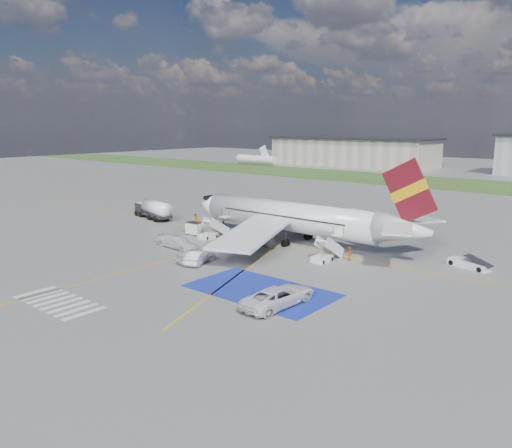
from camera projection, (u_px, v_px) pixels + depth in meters
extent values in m
plane|color=#60605E|center=(215.00, 263.00, 56.65)|extent=(400.00, 400.00, 0.00)
cube|color=#2D4C1E|center=(475.00, 185.00, 128.12)|extent=(400.00, 30.00, 0.01)
cube|color=gold|center=(279.00, 244.00, 65.68)|extent=(120.00, 0.20, 0.01)
cube|color=gold|center=(114.00, 275.00, 52.27)|extent=(0.20, 60.00, 0.01)
cube|color=gold|center=(279.00, 244.00, 65.68)|extent=(20.71, 56.45, 0.01)
cube|color=navy|center=(261.00, 290.00, 47.36)|extent=(14.00, 8.00, 0.01)
cube|color=silver|center=(35.00, 292.00, 46.88)|extent=(0.60, 4.00, 0.01)
cube|color=silver|center=(41.00, 295.00, 46.12)|extent=(0.60, 4.00, 0.01)
cube|color=silver|center=(48.00, 298.00, 45.37)|extent=(0.60, 4.00, 0.01)
cube|color=silver|center=(55.00, 301.00, 44.62)|extent=(0.60, 4.00, 0.01)
cube|color=silver|center=(62.00, 304.00, 43.86)|extent=(0.60, 4.00, 0.01)
cube|color=silver|center=(69.00, 307.00, 43.11)|extent=(0.60, 4.00, 0.01)
cube|color=silver|center=(77.00, 310.00, 42.35)|extent=(0.60, 4.00, 0.01)
cube|color=silver|center=(84.00, 313.00, 41.60)|extent=(0.60, 4.00, 0.01)
cube|color=gray|center=(353.00, 152.00, 188.03)|extent=(60.00, 22.00, 10.00)
cylinder|color=silver|center=(288.00, 216.00, 66.51)|extent=(26.00, 3.90, 3.90)
cone|color=silver|center=(209.00, 205.00, 75.94)|extent=(4.00, 3.90, 3.90)
cube|color=black|center=(212.00, 198.00, 75.35)|extent=(1.67, 1.90, 0.82)
cone|color=silver|center=(404.00, 230.00, 56.25)|extent=(6.50, 3.90, 3.90)
cube|color=silver|center=(253.00, 232.00, 59.61)|extent=(9.86, 15.95, 1.40)
cube|color=silver|center=(328.00, 213.00, 72.40)|extent=(9.86, 15.95, 1.40)
cylinder|color=#38383A|center=(262.00, 238.00, 62.69)|extent=(3.40, 2.10, 2.10)
cylinder|color=#38383A|center=(311.00, 225.00, 71.12)|extent=(3.40, 2.10, 2.10)
cube|color=#540E16|center=(409.00, 191.00, 55.19)|extent=(6.62, 0.30, 7.45)
cube|color=#D4970B|center=(409.00, 191.00, 55.19)|extent=(4.36, 0.40, 3.08)
cube|color=silver|center=(398.00, 229.00, 53.33)|extent=(4.73, 5.95, 0.49)
cube|color=silver|center=(421.00, 220.00, 58.14)|extent=(4.73, 5.95, 0.49)
cube|color=black|center=(279.00, 216.00, 64.97)|extent=(19.50, 0.04, 0.18)
cube|color=black|center=(297.00, 212.00, 67.92)|extent=(19.50, 0.04, 0.18)
cube|color=silver|center=(216.00, 226.00, 69.74)|extent=(1.40, 3.73, 2.32)
cube|color=silver|center=(225.00, 217.00, 70.97)|extent=(1.40, 1.00, 0.12)
cylinder|color=black|center=(221.00, 213.00, 71.30)|extent=(0.06, 0.06, 1.10)
cylinder|color=black|center=(229.00, 214.00, 70.42)|extent=(0.06, 0.06, 1.10)
cube|color=silver|center=(208.00, 236.00, 68.76)|extent=(1.60, 2.40, 0.70)
cube|color=silver|center=(329.00, 247.00, 58.12)|extent=(1.40, 3.73, 2.32)
cube|color=silver|center=(338.00, 235.00, 59.34)|extent=(1.40, 1.00, 0.12)
cylinder|color=black|center=(333.00, 230.00, 59.67)|extent=(0.06, 0.06, 1.10)
cylinder|color=black|center=(343.00, 232.00, 58.79)|extent=(0.06, 0.06, 1.10)
cube|color=silver|center=(322.00, 259.00, 57.13)|extent=(1.60, 2.40, 0.70)
cube|color=black|center=(144.00, 209.00, 85.39)|extent=(2.67, 2.67, 2.27)
cylinder|color=silver|center=(156.00, 208.00, 81.69)|extent=(7.01, 3.55, 2.27)
cube|color=black|center=(157.00, 215.00, 81.91)|extent=(7.01, 3.55, 0.49)
cube|color=silver|center=(194.00, 228.00, 70.88)|extent=(2.30, 1.51, 1.54)
cube|color=black|center=(194.00, 223.00, 70.71)|extent=(2.18, 1.39, 0.13)
cube|color=silver|center=(469.00, 264.00, 54.80)|extent=(4.77, 2.70, 0.76)
cube|color=black|center=(479.00, 261.00, 53.75)|extent=(3.16, 1.90, 0.84)
imported|color=silver|center=(196.00, 255.00, 56.77)|extent=(2.56, 4.98, 1.62)
imported|color=silver|center=(198.00, 257.00, 56.37)|extent=(3.40, 4.90, 1.53)
imported|color=silver|center=(279.00, 293.00, 43.21)|extent=(3.03, 6.16, 2.27)
imported|color=silver|center=(177.00, 240.00, 63.34)|extent=(5.55, 2.64, 2.11)
imported|color=orange|center=(198.00, 225.00, 72.78)|extent=(0.84, 0.74, 1.93)
imported|color=orange|center=(195.00, 220.00, 77.04)|extent=(1.07, 1.18, 1.98)
imported|color=orange|center=(349.00, 254.00, 57.62)|extent=(0.61, 0.99, 1.57)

